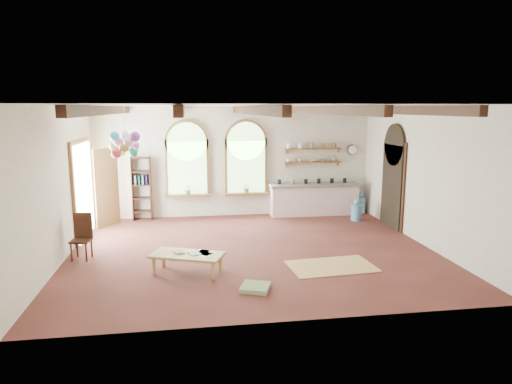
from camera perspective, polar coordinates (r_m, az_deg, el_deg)
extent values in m
plane|color=#5D2926|center=(10.30, -0.42, -7.31)|extent=(8.00, 8.00, 0.00)
cube|color=brown|center=(13.26, -8.57, 3.01)|extent=(1.24, 0.08, 1.64)
cylinder|color=brown|center=(13.18, -8.66, 6.24)|extent=(1.24, 0.08, 1.24)
cube|color=#92CC7A|center=(13.22, -8.57, 2.99)|extent=(1.10, 0.04, 1.50)
cube|color=brown|center=(13.29, -8.48, -0.42)|extent=(1.30, 0.28, 0.08)
cube|color=brown|center=(13.36, -1.25, 3.18)|extent=(1.24, 0.08, 1.64)
cylinder|color=brown|center=(13.29, -1.27, 6.39)|extent=(1.24, 0.08, 1.24)
cube|color=#92CC7A|center=(13.32, -1.23, 3.16)|extent=(1.10, 0.04, 1.50)
cube|color=brown|center=(13.40, -1.19, -0.22)|extent=(1.30, 0.28, 0.08)
cube|color=brown|center=(11.96, -20.82, 0.18)|extent=(0.10, 1.90, 2.50)
cube|color=black|center=(12.58, 16.66, 0.68)|extent=(0.10, 1.30, 2.40)
cube|color=beige|center=(13.70, 7.22, -1.04)|extent=(2.60, 0.55, 0.86)
cube|color=slate|center=(13.61, 7.27, 0.90)|extent=(2.68, 0.62, 0.08)
cube|color=brown|center=(13.69, 7.12, 3.70)|extent=(1.70, 0.24, 0.04)
cube|color=brown|center=(13.65, 7.16, 5.37)|extent=(1.70, 0.24, 0.04)
cylinder|color=black|center=(14.11, 11.99, 5.18)|extent=(0.32, 0.04, 0.32)
cube|color=#381C12|center=(13.31, -15.19, 0.39)|extent=(0.03, 0.32, 1.80)
cube|color=#381C12|center=(13.26, -13.04, 0.45)|extent=(0.03, 0.32, 1.80)
cube|color=tan|center=(8.93, -8.61, -7.79)|extent=(1.51, 1.09, 0.05)
cube|color=tan|center=(9.02, -12.62, -9.03)|extent=(0.06, 0.06, 0.35)
cube|color=tan|center=(8.60, -5.42, -9.80)|extent=(0.06, 0.06, 0.35)
cube|color=tan|center=(9.40, -11.45, -8.17)|extent=(0.06, 0.06, 0.35)
cube|color=tan|center=(9.00, -4.52, -8.85)|extent=(0.06, 0.06, 0.35)
cube|color=#381C12|center=(10.29, -21.04, -5.71)|extent=(0.44, 0.44, 0.05)
cube|color=#381C12|center=(10.38, -20.79, -3.95)|extent=(0.38, 0.10, 0.56)
cube|color=tan|center=(9.42, 9.43, -9.14)|extent=(1.77, 1.18, 0.02)
cube|color=gray|center=(8.17, -0.09, -11.84)|extent=(0.62, 0.62, 0.08)
cylinder|color=#538AB3|center=(14.19, 12.85, -1.57)|extent=(0.33, 0.33, 0.50)
sphere|color=#538AB3|center=(14.13, 12.90, -0.36)|extent=(0.18, 0.18, 0.18)
cylinder|color=#538AB3|center=(13.22, 12.44, -2.52)|extent=(0.31, 0.31, 0.46)
sphere|color=#538AB3|center=(13.16, 12.49, -1.32)|extent=(0.16, 0.16, 0.16)
cylinder|color=white|center=(10.60, -16.09, 8.07)|extent=(0.01, 0.01, 0.85)
sphere|color=#2AB684|center=(10.66, -15.03, 4.87)|extent=(0.22, 0.22, 0.22)
sphere|color=#D647C4|center=(10.77, -14.90, 5.57)|extent=(0.22, 0.22, 0.22)
sphere|color=#C0E630|center=(10.90, -15.23, 6.24)|extent=(0.22, 0.22, 0.22)
sphere|color=white|center=(10.78, -16.03, 6.80)|extent=(0.22, 0.22, 0.22)
sphere|color=#F9FF28|center=(10.85, -16.53, 4.89)|extent=(0.22, 0.22, 0.22)
sphere|color=#9BC353|center=(10.81, -17.34, 5.46)|extent=(0.22, 0.22, 0.22)
sphere|color=#BA57A3|center=(10.64, -16.89, 6.06)|extent=(0.22, 0.22, 0.22)
sphere|color=#38A7EF|center=(10.53, -17.25, 6.66)|extent=(0.22, 0.22, 0.22)
sphere|color=#F9375D|center=(10.41, -17.07, 4.64)|extent=(0.22, 0.22, 0.22)
sphere|color=gold|center=(10.47, -16.17, 5.38)|extent=(0.22, 0.22, 0.22)
sphere|color=#FFBBC5|center=(10.39, -15.66, 6.03)|extent=(0.22, 0.22, 0.22)
sphere|color=purple|center=(10.38, -14.86, 6.73)|extent=(0.22, 0.22, 0.22)
sphere|color=#2AB684|center=(10.58, -15.08, 4.83)|extent=(0.22, 0.22, 0.22)
imported|color=olive|center=(8.98, -10.12, -7.49)|extent=(0.26, 0.30, 0.02)
cube|color=black|center=(8.91, -7.71, -7.60)|extent=(0.28, 0.33, 0.01)
imported|color=#598C4C|center=(13.23, -8.50, 0.37)|extent=(0.27, 0.23, 0.30)
imported|color=#598C4C|center=(13.34, -1.18, 0.56)|extent=(0.27, 0.23, 0.30)
imported|color=white|center=(13.50, 4.06, 3.95)|extent=(0.12, 0.10, 0.10)
imported|color=beige|center=(13.58, 5.50, 3.96)|extent=(0.10, 0.10, 0.09)
imported|color=beige|center=(13.67, 6.93, 3.89)|extent=(0.22, 0.22, 0.05)
imported|color=#8C664C|center=(13.77, 8.33, 3.92)|extent=(0.20, 0.20, 0.06)
imported|color=slate|center=(13.87, 9.73, 4.20)|extent=(0.18, 0.18, 0.19)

